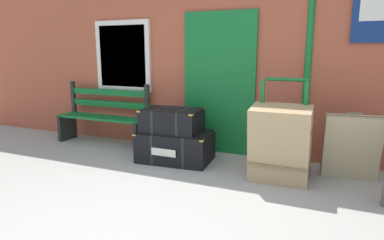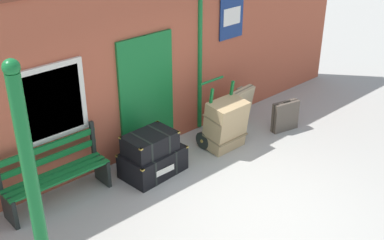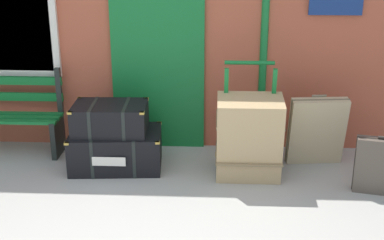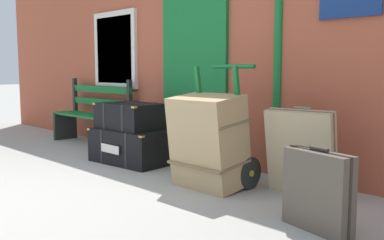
{
  "view_description": "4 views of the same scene",
  "coord_description": "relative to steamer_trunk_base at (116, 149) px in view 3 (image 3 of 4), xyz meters",
  "views": [
    {
      "loc": [
        1.59,
        -2.31,
        1.52
      ],
      "look_at": [
        -0.09,
        1.64,
        0.64
      ],
      "focal_mm": 31.08,
      "sensor_mm": 36.0,
      "label": 1
    },
    {
      "loc": [
        -4.52,
        -3.7,
        4.43
      ],
      "look_at": [
        0.54,
        1.86,
        0.62
      ],
      "focal_mm": 46.01,
      "sensor_mm": 36.0,
      "label": 2
    },
    {
      "loc": [
        0.72,
        -3.62,
        2.5
      ],
      "look_at": [
        0.45,
        1.94,
        0.52
      ],
      "focal_mm": 49.09,
      "sensor_mm": 36.0,
      "label": 3
    },
    {
      "loc": [
        3.91,
        -1.5,
        1.16
      ],
      "look_at": [
        0.56,
        1.86,
        0.6
      ],
      "focal_mm": 40.78,
      "sensor_mm": 36.0,
      "label": 4
    }
  ],
  "objects": [
    {
      "name": "porters_trolley",
      "position": [
        1.47,
        -0.04,
        0.06
      ],
      "size": [
        0.71,
        0.56,
        1.21
      ],
      "color": "black",
      "rests_on": "ground"
    },
    {
      "name": "brick_facade",
      "position": [
        0.39,
        0.82,
        1.39
      ],
      "size": [
        10.4,
        0.35,
        3.2
      ],
      "color": "#AD5138",
      "rests_on": "ground"
    },
    {
      "name": "steamer_trunk_base",
      "position": [
        0.0,
        0.0,
        0.0
      ],
      "size": [
        1.06,
        0.72,
        0.43
      ],
      "color": "black",
      "rests_on": "ground"
    },
    {
      "name": "suitcase_beige",
      "position": [
        2.8,
        -0.5,
        0.08
      ],
      "size": [
        0.57,
        0.27,
        0.62
      ],
      "color": "#51473D",
      "rests_on": "ground"
    },
    {
      "name": "suitcase_oxblood",
      "position": [
        2.25,
        0.19,
        0.19
      ],
      "size": [
        0.66,
        0.34,
        0.82
      ],
      "color": "tan",
      "rests_on": "ground"
    },
    {
      "name": "large_brown_trunk",
      "position": [
        1.47,
        -0.21,
        0.25
      ],
      "size": [
        0.7,
        0.54,
        0.92
      ],
      "color": "tan",
      "rests_on": "ground"
    },
    {
      "name": "steamer_trunk_middle",
      "position": [
        -0.05,
        -0.0,
        0.37
      ],
      "size": [
        0.83,
        0.58,
        0.33
      ],
      "color": "black",
      "rests_on": "steamer_trunk_base"
    }
  ]
}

